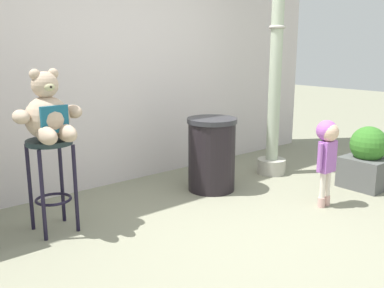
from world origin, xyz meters
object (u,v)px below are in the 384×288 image
bar_stool_with_teddy (51,167)px  planter_with_shrub (367,160)px  child_walking (327,145)px  teddy_bear (48,115)px  trash_bin (212,154)px  lamppost (275,74)px

bar_stool_with_teddy → planter_with_shrub: bar_stool_with_teddy is taller
child_walking → planter_with_shrub: child_walking is taller
bar_stool_with_teddy → teddy_bear: size_ratio=1.38×
trash_bin → teddy_bear: bearing=178.7°
teddy_bear → trash_bin: (1.74, -0.04, -0.60)m
teddy_bear → bar_stool_with_teddy: bearing=90.0°
planter_with_shrub → trash_bin: bearing=142.9°
teddy_bear → lamppost: 2.73m
lamppost → teddy_bear: bearing=178.7°
child_walking → trash_bin: size_ratio=1.08×
trash_bin → lamppost: 1.27m
trash_bin → lamppost: bearing=-1.4°
child_walking → planter_with_shrub: (0.87, 0.04, -0.30)m
lamppost → planter_with_shrub: bearing=-68.9°
child_walking → teddy_bear: bearing=-122.2°
trash_bin → planter_with_shrub: trash_bin is taller
teddy_bear → child_walking: teddy_bear is taller
bar_stool_with_teddy → lamppost: (2.72, -0.09, 0.65)m
trash_bin → lamppost: (0.98, -0.02, 0.81)m
bar_stool_with_teddy → trash_bin: same height
child_walking → trash_bin: child_walking is taller
bar_stool_with_teddy → lamppost: bearing=-2.0°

